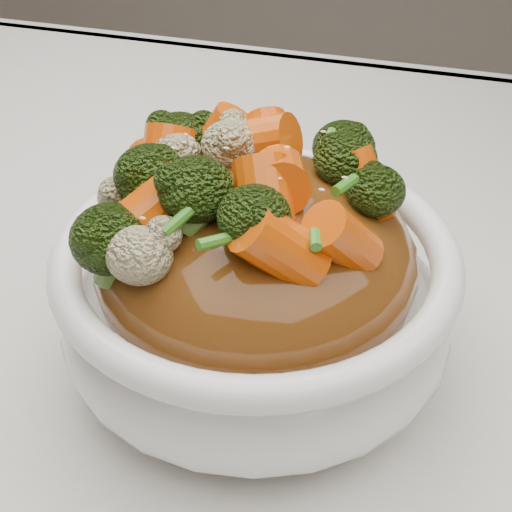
% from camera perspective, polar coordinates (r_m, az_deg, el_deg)
% --- Properties ---
extents(tablecloth, '(1.20, 0.80, 0.04)m').
position_cam_1_polar(tablecloth, '(0.50, -1.80, -5.96)').
color(tablecloth, silver).
rests_on(tablecloth, dining_table).
extents(bowl, '(0.22, 0.22, 0.08)m').
position_cam_1_polar(bowl, '(0.43, 0.00, -3.40)').
color(bowl, white).
rests_on(bowl, tablecloth).
extents(sauce_base, '(0.18, 0.18, 0.09)m').
position_cam_1_polar(sauce_base, '(0.41, 0.00, -0.33)').
color(sauce_base, '#613310').
rests_on(sauce_base, bowl).
extents(carrots, '(0.18, 0.18, 0.05)m').
position_cam_1_polar(carrots, '(0.38, 0.00, 7.09)').
color(carrots, '#D94F07').
rests_on(carrots, sauce_base).
extents(broccoli, '(0.18, 0.18, 0.04)m').
position_cam_1_polar(broccoli, '(0.38, 0.00, 6.96)').
color(broccoli, black).
rests_on(broccoli, sauce_base).
extents(cauliflower, '(0.18, 0.18, 0.04)m').
position_cam_1_polar(cauliflower, '(0.38, 0.00, 6.71)').
color(cauliflower, '#CBBE8A').
rests_on(cauliflower, sauce_base).
extents(scallions, '(0.13, 0.13, 0.02)m').
position_cam_1_polar(scallions, '(0.38, 0.00, 7.22)').
color(scallions, '#32771B').
rests_on(scallions, sauce_base).
extents(sesame_seeds, '(0.16, 0.16, 0.01)m').
position_cam_1_polar(sesame_seeds, '(0.38, 0.00, 7.22)').
color(sesame_seeds, beige).
rests_on(sesame_seeds, sauce_base).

